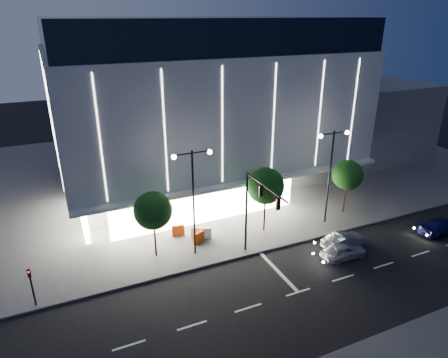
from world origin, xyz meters
TOP-DOWN VIEW (x-y plane):
  - ground at (0.00, 0.00)m, footprint 160.00×160.00m
  - sidewalk_museum at (5.00, 24.00)m, footprint 70.00×40.00m
  - museum at (2.98, 22.31)m, footprint 30.00×25.80m
  - annex_building at (26.00, 24.00)m, footprint 16.00×20.00m
  - traffic_mast at (1.00, 3.34)m, footprint 0.33×5.89m
  - street_lamp_west at (-3.00, 6.00)m, footprint 3.16×0.36m
  - street_lamp_east at (10.00, 6.00)m, footprint 3.16×0.36m
  - ped_signal_far at (-15.00, 4.50)m, footprint 0.22×0.24m
  - tree_left at (-5.97, 7.02)m, footprint 3.02×3.02m
  - tree_mid at (4.03, 7.02)m, footprint 3.25×3.25m
  - tree_right at (13.03, 7.02)m, footprint 2.91×2.91m
  - car_lead at (7.74, 0.64)m, footprint 3.89×1.70m
  - car_second at (8.81, 1.91)m, footprint 4.05×1.61m
  - car_third at (18.40, 0.27)m, footprint 4.71×2.03m
  - barrier_a at (-3.38, 9.24)m, footprint 1.13×0.44m
  - barrier_b at (-1.36, 7.87)m, footprint 1.11×0.67m
  - barrier_c at (-2.16, 7.39)m, footprint 1.11×0.65m
  - barrier_d at (-1.95, 8.31)m, footprint 1.12×0.57m

SIDE VIEW (x-z plane):
  - ground at x=0.00m, z-range 0.00..0.00m
  - sidewalk_museum at x=5.00m, z-range 0.00..0.15m
  - barrier_a at x=-3.38m, z-range 0.15..1.15m
  - barrier_b at x=-1.36m, z-range 0.15..1.15m
  - barrier_c at x=-2.16m, z-range 0.15..1.15m
  - barrier_d at x=-1.95m, z-range 0.15..1.15m
  - car_lead at x=7.74m, z-range 0.00..1.30m
  - car_second at x=8.81m, z-range 0.00..1.31m
  - car_third at x=18.40m, z-range 0.00..1.35m
  - ped_signal_far at x=-15.00m, z-range 0.39..3.39m
  - tree_right at x=13.03m, z-range 1.13..6.64m
  - tree_left at x=-5.97m, z-range 1.17..6.90m
  - tree_mid at x=4.03m, z-range 1.26..7.41m
  - annex_building at x=26.00m, z-range 0.00..10.00m
  - traffic_mast at x=1.00m, z-range 1.49..8.56m
  - street_lamp_west at x=-3.00m, z-range 1.46..10.46m
  - street_lamp_east at x=10.00m, z-range 1.46..10.46m
  - museum at x=2.98m, z-range 0.27..18.27m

